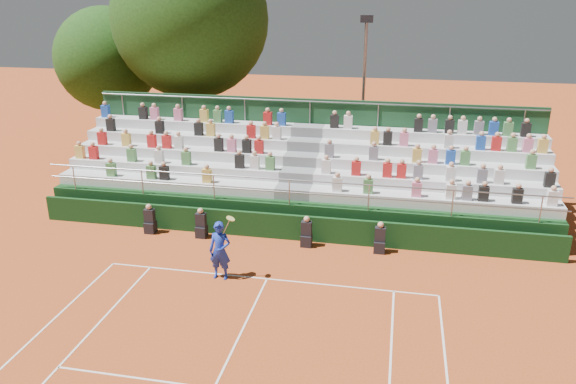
% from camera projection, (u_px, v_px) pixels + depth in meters
% --- Properties ---
extents(ground, '(90.00, 90.00, 0.00)m').
position_uv_depth(ground, '(267.00, 279.00, 18.44)').
color(ground, '#B1481D').
rests_on(ground, ground).
extents(courtside_wall, '(20.00, 0.15, 1.00)m').
position_uv_depth(courtside_wall, '(286.00, 227.00, 21.22)').
color(courtside_wall, black).
rests_on(courtside_wall, ground).
extents(line_officials, '(9.25, 0.40, 1.19)m').
position_uv_depth(line_officials, '(257.00, 230.00, 21.01)').
color(line_officials, black).
rests_on(line_officials, ground).
extents(grandstand, '(20.00, 5.20, 4.40)m').
position_uv_depth(grandstand, '(302.00, 185.00, 24.00)').
color(grandstand, black).
rests_on(grandstand, ground).
extents(tennis_player, '(0.89, 0.48, 2.22)m').
position_uv_depth(tennis_player, '(220.00, 251.00, 18.19)').
color(tennis_player, '#1730AD').
rests_on(tennis_player, ground).
extents(tree_west, '(5.64, 5.64, 8.15)m').
position_uv_depth(tree_west, '(107.00, 59.00, 30.87)').
color(tree_west, '#372114').
rests_on(tree_west, ground).
extents(tree_east, '(7.86, 7.86, 11.43)m').
position_uv_depth(tree_east, '(191.00, 20.00, 28.20)').
color(tree_east, '#372114').
rests_on(tree_east, ground).
extents(floodlight_mast, '(0.60, 0.25, 7.80)m').
position_uv_depth(floodlight_mast, '(364.00, 83.00, 27.86)').
color(floodlight_mast, gray).
rests_on(floodlight_mast, ground).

